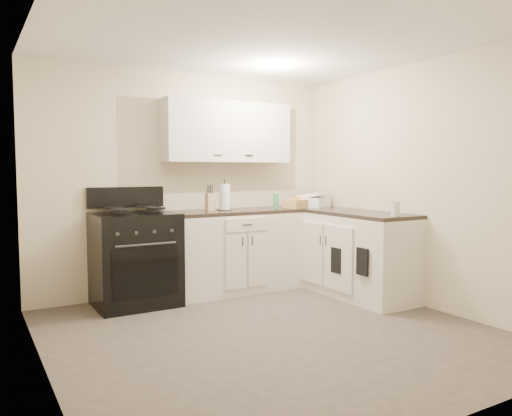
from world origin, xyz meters
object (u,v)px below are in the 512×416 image
stove (135,261)px  knife_block (210,202)px  paper_towel (225,197)px  wicker_basket (296,204)px  countertop_grill (314,202)px

stove → knife_block: (0.90, 0.08, 0.58)m
paper_towel → knife_block: bearing=166.0°
wicker_basket → knife_block: bearing=172.7°
wicker_basket → stove: bearing=178.3°
paper_towel → countertop_grill: paper_towel is taller
stove → wicker_basket: 2.05m
paper_towel → stove: bearing=-177.8°
stove → countertop_grill: bearing=-0.6°
knife_block → wicker_basket: bearing=-12.0°
stove → countertop_grill: (2.29, -0.02, 0.54)m
paper_towel → countertop_grill: bearing=-3.1°
wicker_basket → countertop_grill: bearing=6.1°
knife_block → paper_towel: size_ratio=0.66×
stove → knife_block: bearing=5.2°
paper_towel → wicker_basket: (0.92, -0.10, -0.10)m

